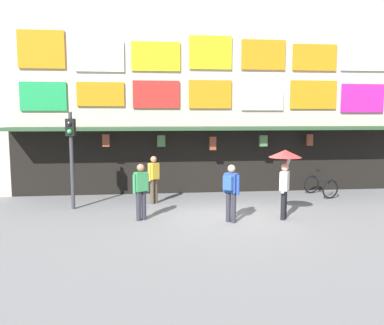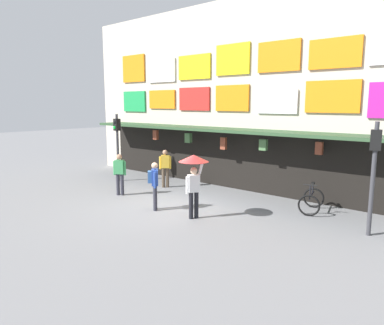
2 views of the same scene
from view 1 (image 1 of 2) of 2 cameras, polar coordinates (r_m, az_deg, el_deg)
name	(u,v)px [view 1 (image 1 of 2)]	position (r m, az deg, el deg)	size (l,w,h in m)	color
ground_plane	(230,217)	(12.14, 5.51, -7.91)	(80.00, 80.00, 0.00)	slate
shopfront	(208,94)	(16.26, 2.31, 9.92)	(18.00, 2.60, 8.00)	beige
traffic_light_near	(71,145)	(13.40, -17.11, 2.49)	(0.30, 0.34, 3.20)	#38383D
bicycle_parked	(321,186)	(15.95, 18.14, -3.22)	(0.99, 1.30, 1.05)	black
pedestrian_with_umbrella	(285,165)	(11.88, 13.32, -0.31)	(0.96, 0.96, 2.08)	black
pedestrian_in_yellow	(231,189)	(11.37, 5.64, -3.83)	(0.47, 0.47, 1.68)	#2D2D38
pedestrian_in_green	(141,189)	(11.65, -7.41, -3.78)	(0.46, 0.38, 1.68)	#2D2D38
pedestrian_in_purple	(154,177)	(13.81, -5.56, -2.10)	(0.41, 0.41, 1.68)	brown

